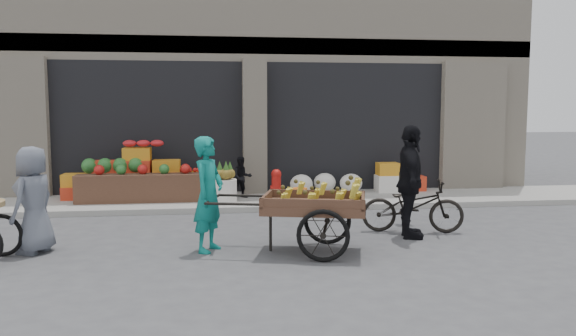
{
  "coord_description": "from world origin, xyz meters",
  "views": [
    {
      "loc": [
        -0.97,
        -8.25,
        2.1
      ],
      "look_at": [
        0.29,
        1.19,
        1.1
      ],
      "focal_mm": 35.0,
      "sensor_mm": 36.0,
      "label": 1
    }
  ],
  "objects": [
    {
      "name": "vendor_grey",
      "position": [
        -3.58,
        0.23,
        0.78
      ],
      "size": [
        0.74,
        0.89,
        1.57
      ],
      "primitive_type": "imported",
      "rotation": [
        0.0,
        0.0,
        -1.94
      ],
      "color": "slate",
      "rests_on": "ground"
    },
    {
      "name": "banana_cart",
      "position": [
        0.43,
        -0.27,
        0.76
      ],
      "size": [
        2.67,
        1.59,
        1.05
      ],
      "rotation": [
        0.0,
        0.0,
        -0.26
      ],
      "color": "brown",
      "rests_on": "ground"
    },
    {
      "name": "building",
      "position": [
        0.0,
        8.03,
        3.37
      ],
      "size": [
        14.0,
        6.45,
        7.0
      ],
      "color": "beige",
      "rests_on": "ground"
    },
    {
      "name": "fruit_display",
      "position": [
        -2.48,
        4.38,
        0.67
      ],
      "size": [
        3.1,
        1.12,
        1.24
      ],
      "color": "red",
      "rests_on": "sidewalk"
    },
    {
      "name": "bicycle",
      "position": [
        2.39,
        0.84,
        0.45
      ],
      "size": [
        1.81,
        0.98,
        0.9
      ],
      "primitive_type": "imported",
      "rotation": [
        0.0,
        0.0,
        1.34
      ],
      "color": "black",
      "rests_on": "ground"
    },
    {
      "name": "fire_hydrant",
      "position": [
        0.35,
        3.55,
        0.5
      ],
      "size": [
        0.22,
        0.22,
        0.71
      ],
      "color": "#A5140F",
      "rests_on": "sidewalk"
    },
    {
      "name": "cyclist",
      "position": [
        2.19,
        0.44,
        0.92
      ],
      "size": [
        0.69,
        1.16,
        1.85
      ],
      "primitive_type": "imported",
      "rotation": [
        0.0,
        0.0,
        1.34
      ],
      "color": "black",
      "rests_on": "ground"
    },
    {
      "name": "seated_person",
      "position": [
        -0.35,
        4.2,
        0.58
      ],
      "size": [
        0.51,
        0.43,
        0.93
      ],
      "primitive_type": "imported",
      "rotation": [
        0.0,
        0.0,
        0.17
      ],
      "color": "black",
      "rests_on": "sidewalk"
    },
    {
      "name": "pineapple_bin",
      "position": [
        -0.75,
        3.6,
        0.37
      ],
      "size": [
        0.52,
        0.52,
        0.5
      ],
      "primitive_type": "cylinder",
      "color": "silver",
      "rests_on": "sidewalk"
    },
    {
      "name": "orange_bucket",
      "position": [
        0.85,
        3.5,
        0.27
      ],
      "size": [
        0.32,
        0.32,
        0.3
      ],
      "primitive_type": "cylinder",
      "color": "orange",
      "rests_on": "sidewalk"
    },
    {
      "name": "ground",
      "position": [
        0.0,
        0.0,
        0.0
      ],
      "size": [
        80.0,
        80.0,
        0.0
      ],
      "primitive_type": "plane",
      "color": "#424244",
      "rests_on": "ground"
    },
    {
      "name": "sidewalk",
      "position": [
        0.0,
        4.1,
        0.06
      ],
      "size": [
        18.0,
        2.2,
        0.12
      ],
      "primitive_type": "cube",
      "color": "gray",
      "rests_on": "ground"
    },
    {
      "name": "vendor_woman",
      "position": [
        -1.05,
        0.0,
        0.85
      ],
      "size": [
        0.64,
        0.74,
        1.71
      ],
      "primitive_type": "imported",
      "rotation": [
        0.0,
        0.0,
        1.12
      ],
      "color": "#0F746B",
      "rests_on": "ground"
    },
    {
      "name": "right_bay_goods",
      "position": [
        2.61,
        4.7,
        0.41
      ],
      "size": [
        3.35,
        0.6,
        0.7
      ],
      "color": "silver",
      "rests_on": "sidewalk"
    }
  ]
}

